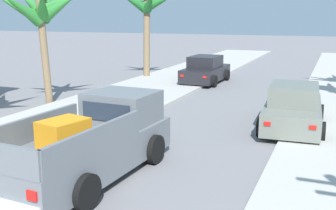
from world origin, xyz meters
TOP-DOWN VIEW (x-y plane):
  - sidewalk_left at (-4.88, 12.00)m, footprint 4.71×60.00m
  - curb_left at (-3.93, 12.00)m, footprint 0.16×60.00m
  - curb_right at (3.93, 12.00)m, footprint 0.16×60.00m
  - pickup_truck at (-1.30, 5.73)m, footprint 2.42×5.31m
  - car_right_near at (2.72, 11.79)m, footprint 2.21×4.34m
  - car_left_mid at (-2.93, 20.09)m, footprint 2.07×4.28m
  - palm_tree_left_mid at (-6.87, 20.65)m, footprint 4.26×3.92m
  - palm_tree_left_back at (-7.56, 11.81)m, footprint 3.67×3.71m

SIDE VIEW (x-z plane):
  - curb_left at x=-3.93m, z-range 0.00..0.10m
  - curb_right at x=3.93m, z-range 0.00..0.10m
  - sidewalk_left at x=-4.88m, z-range 0.00..0.12m
  - car_right_near at x=2.72m, z-range -0.06..1.48m
  - car_left_mid at x=-2.93m, z-range -0.06..1.48m
  - pickup_truck at x=-1.30m, z-range -0.11..1.69m
  - palm_tree_left_back at x=-7.56m, z-range 1.57..6.45m
  - palm_tree_left_mid at x=-6.87m, z-range 1.65..7.00m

